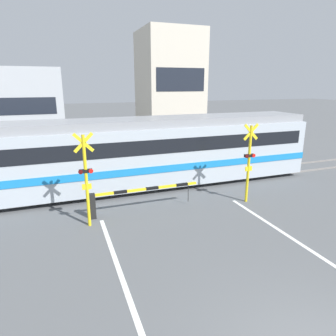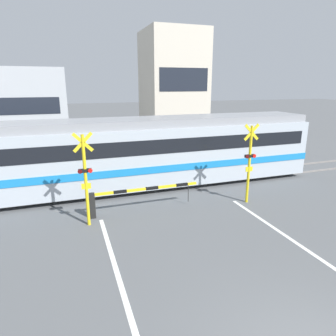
% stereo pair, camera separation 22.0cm
% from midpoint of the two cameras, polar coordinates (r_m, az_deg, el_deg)
% --- Properties ---
extents(rail_track_near, '(50.00, 0.10, 0.08)m').
position_cam_midpoint_polar(rail_track_near, '(14.24, -3.08, -4.12)').
color(rail_track_near, gray).
rests_on(rail_track_near, ground_plane).
extents(rail_track_far, '(50.00, 0.10, 0.08)m').
position_cam_midpoint_polar(rail_track_far, '(15.55, -4.65, -2.43)').
color(rail_track_far, gray).
rests_on(rail_track_far, ground_plane).
extents(commuter_train, '(19.60, 2.65, 3.33)m').
position_cam_midpoint_polar(commuter_train, '(14.07, -10.28, 2.78)').
color(commuter_train, '#ADB7C1').
rests_on(commuter_train, ground_plane).
extents(crossing_barrier_near, '(4.32, 0.20, 0.98)m').
position_cam_midpoint_polar(crossing_barrier_near, '(11.65, -8.67, -5.31)').
color(crossing_barrier_near, black).
rests_on(crossing_barrier_near, ground_plane).
extents(crossing_barrier_far, '(4.32, 0.20, 0.98)m').
position_cam_midpoint_polar(crossing_barrier_far, '(17.85, -0.89, 2.29)').
color(crossing_barrier_far, black).
rests_on(crossing_barrier_far, ground_plane).
extents(crossing_signal_left, '(0.68, 0.15, 3.34)m').
position_cam_midpoint_polar(crossing_signal_left, '(10.59, -15.93, -1.49)').
color(crossing_signal_left, yellow).
rests_on(crossing_signal_left, ground_plane).
extents(crossing_signal_right, '(0.68, 0.15, 3.34)m').
position_cam_midpoint_polar(crossing_signal_right, '(12.79, 14.69, 1.52)').
color(crossing_signal_right, yellow).
rests_on(crossing_signal_right, ground_plane).
extents(pedestrian, '(0.38, 0.24, 1.80)m').
position_cam_midpoint_polar(pedestrian, '(19.56, -10.36, 4.19)').
color(pedestrian, brown).
rests_on(pedestrian, ground_plane).
extents(building_left_of_street, '(6.75, 5.53, 6.07)m').
position_cam_midpoint_polar(building_left_of_street, '(27.06, -26.79, 10.18)').
color(building_left_of_street, '#B2B7BC').
rests_on(building_left_of_street, ground_plane).
extents(building_right_of_street, '(5.15, 5.53, 9.49)m').
position_cam_midpoint_polar(building_right_of_street, '(28.62, 0.01, 15.46)').
color(building_right_of_street, beige).
rests_on(building_right_of_street, ground_plane).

